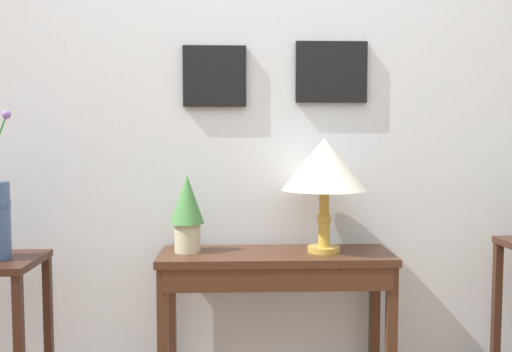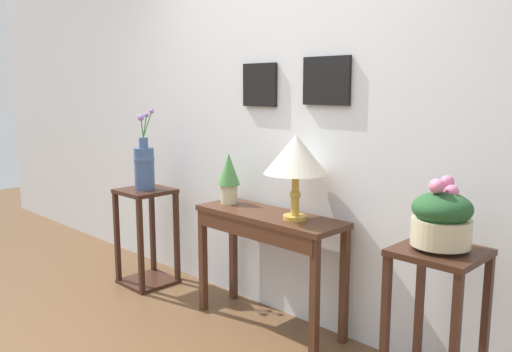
# 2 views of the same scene
# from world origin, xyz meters

# --- Properties ---
(back_wall_with_art) EXTENTS (9.00, 0.13, 2.80)m
(back_wall_with_art) POSITION_xyz_m (0.00, 1.51, 1.40)
(back_wall_with_art) COLOR silver
(back_wall_with_art) RESTS_ON ground
(console_table) EXTENTS (1.05, 0.35, 0.76)m
(console_table) POSITION_xyz_m (0.12, 1.22, 0.63)
(console_table) COLOR #472819
(console_table) RESTS_ON ground
(table_lamp) EXTENTS (0.39, 0.39, 0.52)m
(table_lamp) POSITION_xyz_m (0.34, 1.24, 1.15)
(table_lamp) COLOR gold
(table_lamp) RESTS_ON console_table
(potted_plant_on_console) EXTENTS (0.15, 0.15, 0.35)m
(potted_plant_on_console) POSITION_xyz_m (-0.28, 1.26, 0.96)
(potted_plant_on_console) COLOR beige
(potted_plant_on_console) RESTS_ON console_table
(pedestal_stand_left) EXTENTS (0.38, 0.38, 0.77)m
(pedestal_stand_left) POSITION_xyz_m (-1.09, 1.12, 0.38)
(pedestal_stand_left) COLOR #381E14
(pedestal_stand_left) RESTS_ON ground
(flower_vase_tall_left) EXTENTS (0.16, 0.16, 0.62)m
(flower_vase_tall_left) POSITION_xyz_m (-1.08, 1.12, 0.97)
(flower_vase_tall_left) COLOR #3D5684
(flower_vase_tall_left) RESTS_ON pedestal_stand_left
(pedestal_stand_right) EXTENTS (0.38, 0.38, 0.82)m
(pedestal_stand_right) POSITION_xyz_m (1.33, 1.10, 0.41)
(pedestal_stand_right) COLOR #381E14
(pedestal_stand_right) RESTS_ON ground
(planter_bowl_wide_right) EXTENTS (0.27, 0.27, 0.34)m
(planter_bowl_wide_right) POSITION_xyz_m (1.33, 1.10, 0.97)
(planter_bowl_wide_right) COLOR beige
(planter_bowl_wide_right) RESTS_ON pedestal_stand_right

